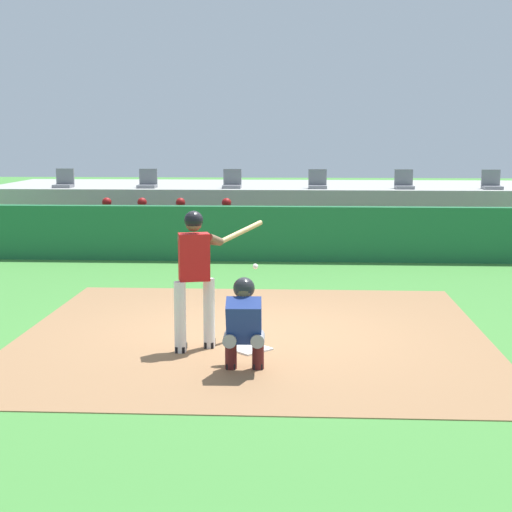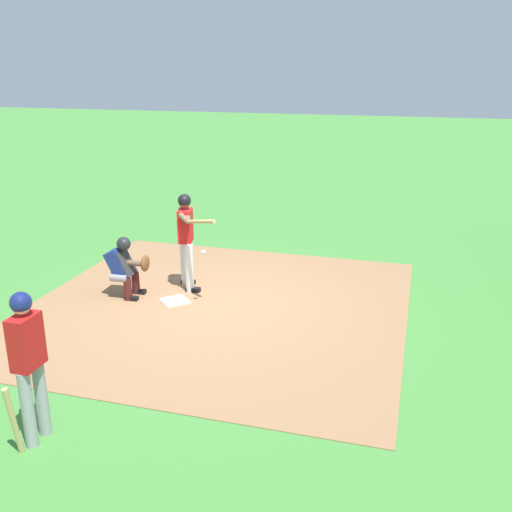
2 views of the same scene
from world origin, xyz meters
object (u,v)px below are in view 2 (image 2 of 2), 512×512
home_plate (175,301)px  batter_at_plate (186,236)px  catcher_crouched (126,265)px  on_deck_batter (28,359)px

home_plate → batter_at_plate: (-0.68, -0.02, 1.01)m
batter_at_plate → catcher_crouched: size_ratio=0.96×
catcher_crouched → on_deck_batter: 4.26m
home_plate → catcher_crouched: catcher_crouched is taller
catcher_crouched → on_deck_batter: (4.11, 1.05, 0.41)m
home_plate → batter_at_plate: 1.22m
batter_at_plate → catcher_crouched: batter_at_plate is taller
home_plate → on_deck_batter: on_deck_batter is taller
batter_at_plate → on_deck_batter: (4.77, 0.15, -0.02)m
catcher_crouched → home_plate: bearing=89.2°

